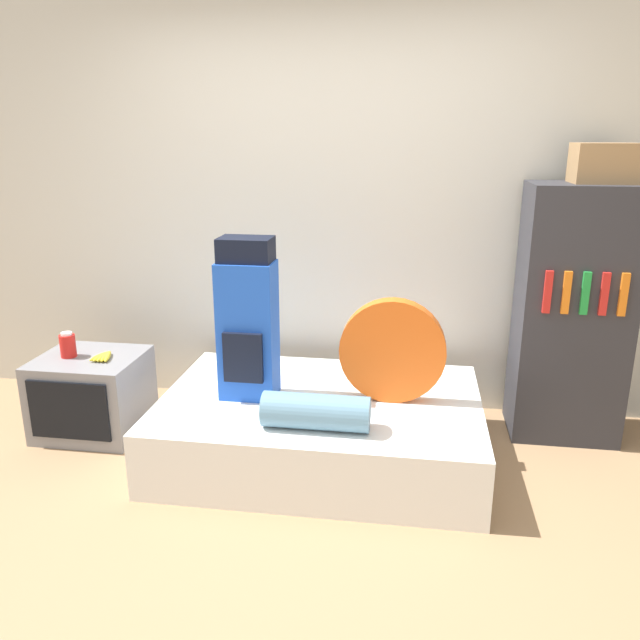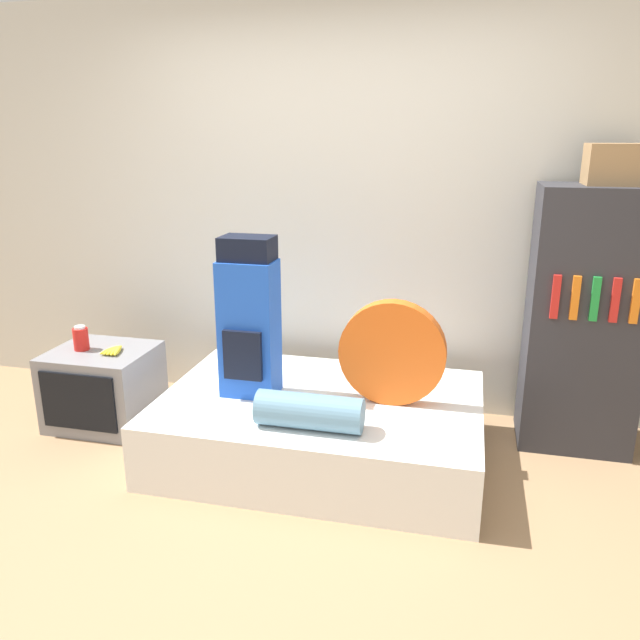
{
  "view_description": "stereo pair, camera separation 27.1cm",
  "coord_description": "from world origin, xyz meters",
  "px_view_note": "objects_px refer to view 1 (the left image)",
  "views": [
    {
      "loc": [
        0.55,
        -2.33,
        1.78
      ],
      "look_at": [
        0.07,
        0.84,
        0.81
      ],
      "focal_mm": 35.0,
      "sensor_mm": 36.0,
      "label": 1
    },
    {
      "loc": [
        0.82,
        -2.28,
        1.78
      ],
      "look_at": [
        0.07,
        0.84,
        0.81
      ],
      "focal_mm": 35.0,
      "sensor_mm": 36.0,
      "label": 2
    }
  ],
  "objects_px": {
    "bookshelf": "(572,314)",
    "cardboard_box": "(604,163)",
    "backpack": "(248,322)",
    "tent_bag": "(392,351)",
    "television": "(92,394)",
    "sleeping_roll": "(316,412)",
    "canister": "(68,345)"
  },
  "relations": [
    {
      "from": "bookshelf",
      "to": "cardboard_box",
      "type": "distance_m",
      "value": 0.87
    },
    {
      "from": "backpack",
      "to": "cardboard_box",
      "type": "distance_m",
      "value": 2.13
    },
    {
      "from": "cardboard_box",
      "to": "bookshelf",
      "type": "bearing_deg",
      "value": -174.36
    },
    {
      "from": "backpack",
      "to": "television",
      "type": "distance_m",
      "value": 1.18
    },
    {
      "from": "television",
      "to": "canister",
      "type": "relative_size",
      "value": 3.95
    },
    {
      "from": "sleeping_roll",
      "to": "canister",
      "type": "bearing_deg",
      "value": 163.58
    },
    {
      "from": "backpack",
      "to": "bookshelf",
      "type": "xyz_separation_m",
      "value": [
        1.81,
        0.56,
        -0.04
      ]
    },
    {
      "from": "backpack",
      "to": "bookshelf",
      "type": "bearing_deg",
      "value": 17.11
    },
    {
      "from": "television",
      "to": "tent_bag",
      "type": "bearing_deg",
      "value": -2.22
    },
    {
      "from": "canister",
      "to": "bookshelf",
      "type": "distance_m",
      "value": 3.0
    },
    {
      "from": "television",
      "to": "sleeping_roll",
      "type": "bearing_deg",
      "value": -18.07
    },
    {
      "from": "television",
      "to": "cardboard_box",
      "type": "xyz_separation_m",
      "value": [
        2.92,
        0.43,
        1.37
      ]
    },
    {
      "from": "sleeping_roll",
      "to": "television",
      "type": "relative_size",
      "value": 0.89
    },
    {
      "from": "sleeping_roll",
      "to": "canister",
      "type": "relative_size",
      "value": 3.5
    },
    {
      "from": "canister",
      "to": "bookshelf",
      "type": "height_order",
      "value": "bookshelf"
    },
    {
      "from": "sleeping_roll",
      "to": "television",
      "type": "height_order",
      "value": "sleeping_roll"
    },
    {
      "from": "tent_bag",
      "to": "television",
      "type": "relative_size",
      "value": 0.95
    },
    {
      "from": "sleeping_roll",
      "to": "cardboard_box",
      "type": "relative_size",
      "value": 1.6
    },
    {
      "from": "tent_bag",
      "to": "sleeping_roll",
      "type": "xyz_separation_m",
      "value": [
        -0.35,
        -0.41,
        -0.2
      ]
    },
    {
      "from": "tent_bag",
      "to": "cardboard_box",
      "type": "bearing_deg",
      "value": 24.65
    },
    {
      "from": "bookshelf",
      "to": "cardboard_box",
      "type": "xyz_separation_m",
      "value": [
        0.08,
        0.01,
        0.86
      ]
    },
    {
      "from": "television",
      "to": "backpack",
      "type": "bearing_deg",
      "value": -7.14
    },
    {
      "from": "sleeping_roll",
      "to": "television",
      "type": "xyz_separation_m",
      "value": [
        -1.46,
        0.48,
        -0.21
      ]
    },
    {
      "from": "television",
      "to": "cardboard_box",
      "type": "distance_m",
      "value": 3.26
    },
    {
      "from": "backpack",
      "to": "canister",
      "type": "bearing_deg",
      "value": 174.18
    },
    {
      "from": "tent_bag",
      "to": "bookshelf",
      "type": "xyz_separation_m",
      "value": [
        1.02,
        0.5,
        0.11
      ]
    },
    {
      "from": "backpack",
      "to": "television",
      "type": "bearing_deg",
      "value": 172.86
    },
    {
      "from": "backpack",
      "to": "tent_bag",
      "type": "bearing_deg",
      "value": 4.3
    },
    {
      "from": "tent_bag",
      "to": "television",
      "type": "distance_m",
      "value": 1.86
    },
    {
      "from": "backpack",
      "to": "tent_bag",
      "type": "relative_size",
      "value": 1.55
    },
    {
      "from": "canister",
      "to": "bookshelf",
      "type": "relative_size",
      "value": 0.1
    },
    {
      "from": "bookshelf",
      "to": "television",
      "type": "bearing_deg",
      "value": -171.45
    }
  ]
}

